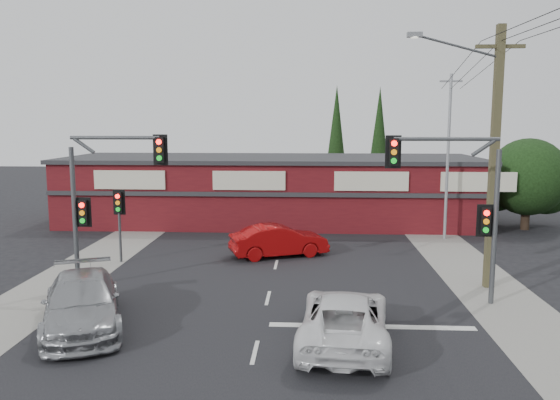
# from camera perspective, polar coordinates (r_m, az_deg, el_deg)

# --- Properties ---
(ground) EXTENTS (120.00, 120.00, 0.00)m
(ground) POSITION_cam_1_polar(r_m,az_deg,el_deg) (19.31, -1.53, -11.30)
(ground) COLOR black
(ground) RESTS_ON ground
(road_strip) EXTENTS (14.00, 70.00, 0.01)m
(road_strip) POSITION_cam_1_polar(r_m,az_deg,el_deg) (24.07, -0.55, -7.34)
(road_strip) COLOR black
(road_strip) RESTS_ON ground
(verge_left) EXTENTS (3.00, 70.00, 0.02)m
(verge_left) POSITION_cam_1_polar(r_m,az_deg,el_deg) (26.02, -19.71, -6.63)
(verge_left) COLOR gray
(verge_left) RESTS_ON ground
(verge_right) EXTENTS (3.00, 70.00, 0.02)m
(verge_right) POSITION_cam_1_polar(r_m,az_deg,el_deg) (25.02, 19.43, -7.20)
(verge_right) COLOR gray
(verge_right) RESTS_ON ground
(stop_line) EXTENTS (6.50, 0.35, 0.01)m
(stop_line) POSITION_cam_1_polar(r_m,az_deg,el_deg) (17.95, 9.56, -12.90)
(stop_line) COLOR silver
(stop_line) RESTS_ON ground
(white_suv) EXTENTS (2.96, 5.60, 1.50)m
(white_suv) POSITION_cam_1_polar(r_m,az_deg,el_deg) (16.41, 6.76, -12.15)
(white_suv) COLOR white
(white_suv) RESTS_ON ground
(silver_suv) EXTENTS (4.18, 6.03, 1.62)m
(silver_suv) POSITION_cam_1_polar(r_m,az_deg,el_deg) (18.52, -19.98, -10.01)
(silver_suv) COLOR #9C9EA1
(silver_suv) RESTS_ON ground
(red_sedan) EXTENTS (4.94, 3.19, 1.54)m
(red_sedan) POSITION_cam_1_polar(r_m,az_deg,el_deg) (26.36, -0.11, -4.26)
(red_sedan) COLOR #9B090A
(red_sedan) RESTS_ON ground
(lane_dashes) EXTENTS (0.12, 54.25, 0.01)m
(lane_dashes) POSITION_cam_1_polar(r_m,az_deg,el_deg) (27.28, -0.10, -5.46)
(lane_dashes) COLOR silver
(lane_dashes) RESTS_ON ground
(shop_building) EXTENTS (27.30, 8.40, 4.22)m
(shop_building) POSITION_cam_1_polar(r_m,az_deg,el_deg) (35.48, -0.91, 1.18)
(shop_building) COLOR #501015
(shop_building) RESTS_ON ground
(tree_cluster) EXTENTS (5.90, 5.10, 5.50)m
(tree_cluster) POSITION_cam_1_polar(r_m,az_deg,el_deg) (36.25, 24.48, 1.81)
(tree_cluster) COLOR #2D2116
(tree_cluster) RESTS_ON ground
(conifer_near) EXTENTS (1.80, 1.80, 9.25)m
(conifer_near) POSITION_cam_1_polar(r_m,az_deg,el_deg) (42.21, 5.91, 6.79)
(conifer_near) COLOR #2D2116
(conifer_near) RESTS_ON ground
(conifer_far) EXTENTS (1.80, 1.80, 9.25)m
(conifer_far) POSITION_cam_1_polar(r_m,az_deg,el_deg) (44.50, 10.32, 6.77)
(conifer_far) COLOR #2D2116
(conifer_far) RESTS_ON ground
(traffic_mast_left) EXTENTS (3.77, 0.27, 5.97)m
(traffic_mast_left) POSITION_cam_1_polar(r_m,az_deg,el_deg) (21.80, -18.21, 1.15)
(traffic_mast_left) COLOR #47494C
(traffic_mast_left) RESTS_ON ground
(traffic_mast_right) EXTENTS (3.96, 0.27, 5.97)m
(traffic_mast_right) POSITION_cam_1_polar(r_m,az_deg,el_deg) (20.04, 18.63, 0.60)
(traffic_mast_right) COLOR #47494C
(traffic_mast_right) RESTS_ON ground
(pedestal_signal) EXTENTS (0.55, 0.27, 3.38)m
(pedestal_signal) POSITION_cam_1_polar(r_m,az_deg,el_deg) (25.99, -16.46, -1.10)
(pedestal_signal) COLOR #47494C
(pedestal_signal) RESTS_ON ground
(utility_pole) EXTENTS (4.38, 0.59, 10.00)m
(utility_pole) POSITION_cam_1_polar(r_m,az_deg,el_deg) (22.24, 21.19, 4.94)
(utility_pole) COLOR brown
(utility_pole) RESTS_ON ground
(steel_pole) EXTENTS (1.20, 0.16, 9.00)m
(steel_pole) POSITION_cam_1_polar(r_m,az_deg,el_deg) (31.11, 17.14, 4.59)
(steel_pole) COLOR gray
(steel_pole) RESTS_ON ground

